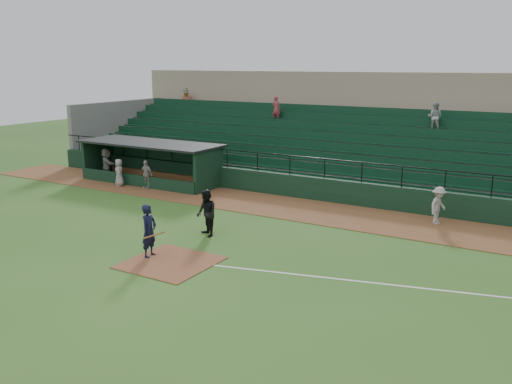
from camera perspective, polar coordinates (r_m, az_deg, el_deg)
The scene contains 12 objects.
ground at distance 20.88m, azimuth -7.07°, elevation -6.44°, with size 90.00×90.00×0.00m, color #30591D.
warning_track at distance 27.34m, azimuth 3.22°, elevation -1.59°, with size 40.00×4.00×0.03m, color brown.
home_plate_dirt at distance 20.15m, azimuth -8.82°, elevation -7.20°, with size 3.00×3.00×0.03m, color brown.
foul_line at distance 18.55m, azimuth 15.65°, elevation -9.42°, with size 18.00×0.09×0.01m, color white.
stadium_structure at distance 34.49m, azimuth 9.81°, elevation 5.20°, with size 38.00×13.08×6.40m.
dugout at distance 33.75m, azimuth -10.35°, elevation 3.34°, with size 8.90×3.20×2.42m.
batter_at_plate at distance 20.58m, azimuth -10.98°, elevation -3.97°, with size 1.08×0.78×1.99m.
umpire at distance 22.72m, azimuth -5.14°, elevation -2.20°, with size 0.94×0.74×1.94m, color black.
runner at distance 25.55m, azimuth 18.31°, elevation -1.33°, with size 1.08×0.62×1.68m, color #AAA59F.
dugout_player_a at distance 31.86m, azimuth -11.27°, elevation 1.81°, with size 0.95×0.39×1.61m, color #A29C97.
dugout_player_b at distance 32.82m, azimuth -13.94°, elevation 1.97°, with size 0.77×0.50×1.58m, color gray.
dugout_player_c at distance 35.11m, azimuth -15.17°, elevation 2.88°, with size 1.75×0.56×1.89m, color #9B9691.
Camera 1 is at (12.17, -15.47, 6.98)m, focal length 38.75 mm.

